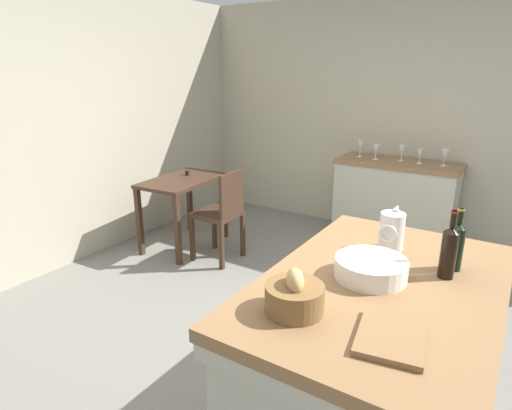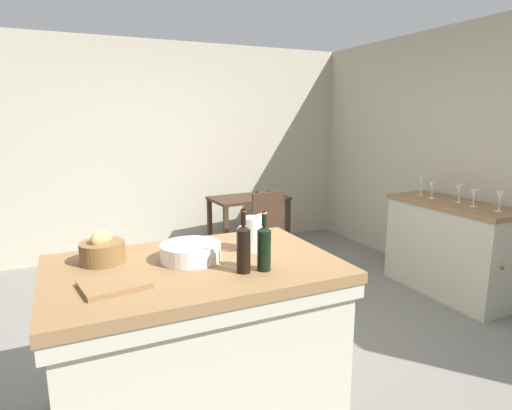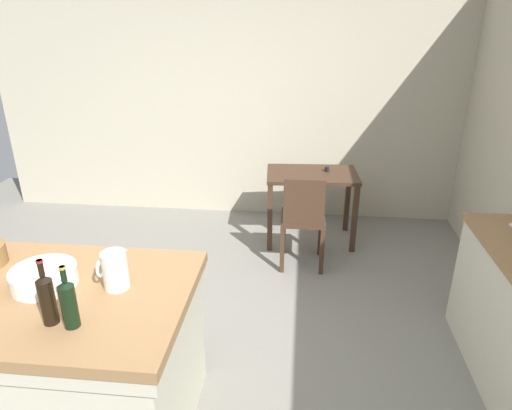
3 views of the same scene
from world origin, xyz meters
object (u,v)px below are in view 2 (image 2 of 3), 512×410
(wine_glass_far_left, at_px, (500,198))
(wine_glass_right, at_px, (433,187))
(island_table, at_px, (197,335))
(wine_glass_far_right, at_px, (422,183))
(bread_basket, at_px, (102,251))
(wine_bottle_dark, at_px, (264,247))
(pitcher, at_px, (252,233))
(cutting_board, at_px, (115,284))
(wine_glass_middle, at_px, (460,190))
(side_cabinet, at_px, (450,248))
(wine_glass_left, at_px, (474,195))
(wooden_chair, at_px, (263,227))
(writing_desk, at_px, (248,207))
(wash_bowl, at_px, (191,252))
(wine_bottle_amber, at_px, (244,247))

(wine_glass_far_left, relative_size, wine_glass_right, 1.03)
(island_table, height_order, wine_glass_far_right, wine_glass_far_right)
(bread_basket, xyz_separation_m, wine_bottle_dark, (0.75, -0.47, 0.06))
(pitcher, xyz_separation_m, cutting_board, (-0.81, -0.24, -0.09))
(wine_glass_right, bearing_deg, island_table, -161.55)
(wine_glass_far_right, bearing_deg, wine_bottle_dark, -151.33)
(wine_glass_middle, bearing_deg, pitcher, -166.61)
(wine_glass_right, bearing_deg, wine_glass_far_right, 74.99)
(side_cabinet, height_order, wine_glass_middle, wine_glass_middle)
(wine_glass_right, xyz_separation_m, wine_glass_far_right, (0.05, 0.19, 0.01))
(wine_glass_middle, height_order, wine_glass_far_right, wine_glass_far_right)
(pitcher, height_order, wine_glass_left, pitcher)
(wine_glass_left, height_order, wine_glass_far_right, wine_glass_far_right)
(cutting_board, relative_size, wine_glass_middle, 1.81)
(bread_basket, relative_size, wine_glass_far_right, 1.31)
(wine_glass_left, bearing_deg, wooden_chair, 132.92)
(writing_desk, xyz_separation_m, wash_bowl, (-1.42, -2.46, 0.34))
(wine_bottle_dark, height_order, wine_glass_left, wine_bottle_dark)
(writing_desk, xyz_separation_m, wine_glass_middle, (1.36, -1.87, 0.40))
(island_table, distance_m, wine_bottle_amber, 0.63)
(wooden_chair, xyz_separation_m, wine_glass_right, (1.36, -1.05, 0.51))
(writing_desk, xyz_separation_m, pitcher, (-1.04, -2.44, 0.40))
(writing_desk, height_order, wine_glass_left, wine_glass_left)
(wine_bottle_amber, distance_m, wine_glass_left, 2.64)
(wine_bottle_amber, xyz_separation_m, wine_glass_far_right, (2.57, 1.33, -0.02))
(wine_glass_left, bearing_deg, writing_desk, 122.57)
(side_cabinet, relative_size, bread_basket, 5.31)
(island_table, distance_m, side_cabinet, 2.82)
(island_table, relative_size, wine_glass_left, 9.96)
(wash_bowl, height_order, bread_basket, bread_basket)
(island_table, bearing_deg, wine_bottle_dark, -39.50)
(side_cabinet, relative_size, writing_desk, 1.36)
(wooden_chair, bearing_deg, pitcher, -117.23)
(wash_bowl, distance_m, wine_glass_middle, 2.85)
(wash_bowl, height_order, wine_glass_right, wine_glass_right)
(writing_desk, height_order, cutting_board, cutting_board)
(bread_basket, bearing_deg, wine_bottle_dark, -32.30)
(island_table, height_order, wine_bottle_dark, wine_bottle_dark)
(writing_desk, xyz_separation_m, cutting_board, (-1.85, -2.68, 0.31))
(wine_glass_middle, bearing_deg, wine_bottle_dark, -160.08)
(wash_bowl, height_order, wine_glass_left, wine_glass_left)
(side_cabinet, bearing_deg, wine_glass_left, -90.66)
(wash_bowl, height_order, wine_glass_middle, wine_glass_middle)
(bread_basket, distance_m, wine_glass_middle, 3.26)
(wine_glass_left, xyz_separation_m, wine_glass_middle, (0.04, 0.20, 0.01))
(cutting_board, bearing_deg, wine_bottle_dark, -6.97)
(bread_basket, relative_size, wine_bottle_amber, 0.73)
(pitcher, relative_size, wine_bottle_amber, 0.75)
(side_cabinet, bearing_deg, wine_glass_middle, -17.90)
(wash_bowl, relative_size, wine_bottle_amber, 1.02)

